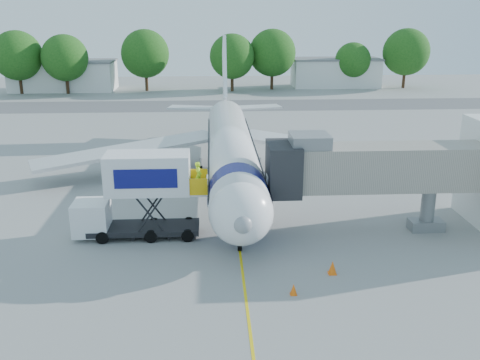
{
  "coord_description": "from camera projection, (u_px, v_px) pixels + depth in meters",
  "views": [
    {
      "loc": [
        -1.62,
        -39.08,
        13.95
      ],
      "look_at": [
        0.24,
        -5.47,
        3.2
      ],
      "focal_mm": 40.0,
      "sensor_mm": 36.0,
      "label": 1
    }
  ],
  "objects": [
    {
      "name": "tree_g",
      "position": [
        406.0,
        52.0,
        97.77
      ],
      "size": [
        8.48,
        8.48,
        10.81
      ],
      "color": "#382314",
      "rests_on": "ground"
    },
    {
      "name": "catering_hiloader",
      "position": [
        138.0,
        196.0,
        33.67
      ],
      "size": [
        8.5,
        2.44,
        5.5
      ],
      "color": "black",
      "rests_on": "ground"
    },
    {
      "name": "aircraft",
      "position": [
        231.0,
        148.0,
        44.52
      ],
      "size": [
        34.17,
        37.73,
        11.35
      ],
      "color": "white",
      "rests_on": "ground"
    },
    {
      "name": "tree_a",
      "position": [
        17.0,
        56.0,
        90.98
      ],
      "size": [
        8.4,
        8.4,
        10.71
      ],
      "color": "#382314",
      "rests_on": "ground"
    },
    {
      "name": "jet_bridge",
      "position": [
        363.0,
        168.0,
        33.94
      ],
      "size": [
        13.9,
        3.2,
        6.6
      ],
      "color": "#A2978A",
      "rests_on": "ground"
    },
    {
      "name": "tree_d",
      "position": [
        232.0,
        56.0,
        93.91
      ],
      "size": [
        7.89,
        7.89,
        10.05
      ],
      "color": "#382314",
      "rests_on": "ground"
    },
    {
      "name": "outbuilding_right",
      "position": [
        335.0,
        72.0,
        100.82
      ],
      "size": [
        16.4,
        7.4,
        5.3
      ],
      "color": "silver",
      "rests_on": "ground"
    },
    {
      "name": "tree_e",
      "position": [
        272.0,
        53.0,
        96.15
      ],
      "size": [
        8.44,
        8.44,
        10.76
      ],
      "color": "#382314",
      "rests_on": "ground"
    },
    {
      "name": "guidance_line",
      "position": [
        233.0,
        198.0,
        41.5
      ],
      "size": [
        0.15,
        70.0,
        0.01
      ],
      "primitive_type": "cube",
      "color": "yellow",
      "rests_on": "ground"
    },
    {
      "name": "safety_cone_b",
      "position": [
        294.0,
        289.0,
        27.34
      ],
      "size": [
        0.38,
        0.38,
        0.6
      ],
      "color": "#FF630D",
      "rests_on": "ground"
    },
    {
      "name": "tree_f",
      "position": [
        353.0,
        60.0,
        98.24
      ],
      "size": [
        6.52,
        6.52,
        8.32
      ],
      "color": "#382314",
      "rests_on": "ground"
    },
    {
      "name": "ground",
      "position": [
        233.0,
        198.0,
        41.5
      ],
      "size": [
        160.0,
        160.0,
        0.0
      ],
      "primitive_type": "plane",
      "color": "#979795",
      "rests_on": "ground"
    },
    {
      "name": "tree_c",
      "position": [
        145.0,
        54.0,
        94.32
      ],
      "size": [
        8.45,
        8.45,
        10.77
      ],
      "color": "#382314",
      "rests_on": "ground"
    },
    {
      "name": "outbuilding_left",
      "position": [
        64.0,
        75.0,
        96.28
      ],
      "size": [
        18.4,
        8.4,
        5.3
      ],
      "color": "silver",
      "rests_on": "ground"
    },
    {
      "name": "safety_cone_a",
      "position": [
        332.0,
        268.0,
        29.47
      ],
      "size": [
        0.49,
        0.49,
        0.78
      ],
      "color": "#FF630D",
      "rests_on": "ground"
    },
    {
      "name": "taxiway_strip",
      "position": [
        221.0,
        106.0,
        81.45
      ],
      "size": [
        120.0,
        10.0,
        0.01
      ],
      "primitive_type": "cube",
      "color": "#59595B",
      "rests_on": "ground"
    },
    {
      "name": "ground_tug",
      "position": [
        175.0,
        317.0,
        24.0
      ],
      "size": [
        4.01,
        2.8,
        1.45
      ],
      "rotation": [
        0.0,
        0.0,
        -0.28
      ],
      "color": "white",
      "rests_on": "ground"
    },
    {
      "name": "tree_b",
      "position": [
        65.0,
        58.0,
        91.17
      ],
      "size": [
        7.89,
        7.89,
        10.06
      ],
      "color": "#382314",
      "rests_on": "ground"
    }
  ]
}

